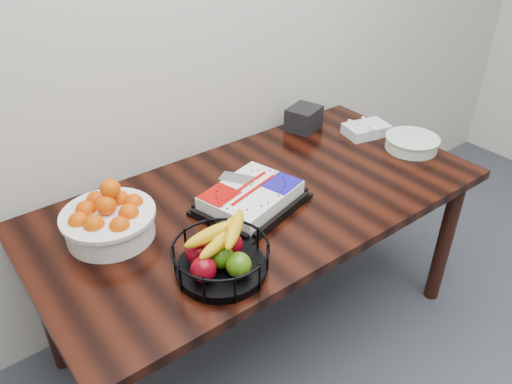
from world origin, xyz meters
TOP-DOWN VIEW (x-y plane):
  - table at (0.00, 2.00)m, footprint 1.80×0.90m
  - cake_tray at (-0.08, 1.97)m, footprint 0.46×0.40m
  - tangerine_bowl at (-0.58, 2.12)m, footprint 0.33×0.33m
  - fruit_basket at (-0.38, 1.73)m, footprint 0.31×0.31m
  - plate_stack at (0.79, 1.89)m, footprint 0.25×0.25m
  - fork_bag at (0.74, 2.12)m, footprint 0.23×0.18m
  - napkin_box at (0.54, 2.35)m, footprint 0.19×0.18m

SIDE VIEW (x-z plane):
  - table at x=0.00m, z-range 0.29..1.04m
  - fork_bag at x=0.74m, z-range 0.75..0.81m
  - plate_stack at x=0.79m, z-range 0.75..0.81m
  - cake_tray at x=-0.08m, z-range 0.75..0.83m
  - napkin_box at x=0.54m, z-range 0.75..0.86m
  - fruit_basket at x=-0.38m, z-range 0.74..0.90m
  - tangerine_bowl at x=-0.58m, z-range 0.74..0.94m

